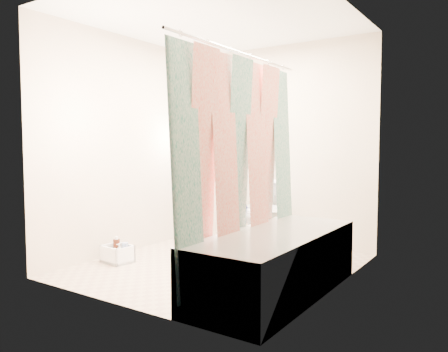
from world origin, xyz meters
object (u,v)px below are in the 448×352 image
Objects in this scene: bathtub at (275,261)px; toilet at (267,213)px; plumber at (231,182)px; cleaning_caddy at (118,255)px.

toilet is at bearing 120.48° from bathtub.
plumber is at bearing 135.43° from bathtub.
plumber reaches higher than cleaning_caddy.
plumber is 1.51m from cleaning_caddy.
bathtub is 2.24× the size of toilet.
bathtub is at bearing 34.89° from plumber.
bathtub reaches higher than cleaning_caddy.
cleaning_caddy is at bearing -178.28° from bathtub.
toilet is 2.44× the size of cleaning_caddy.
plumber reaches higher than toilet.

